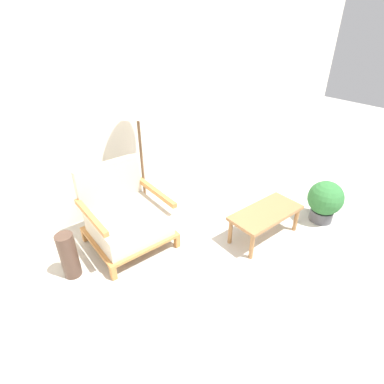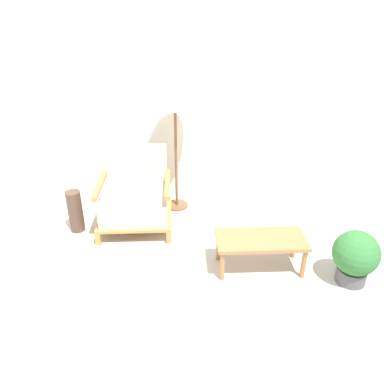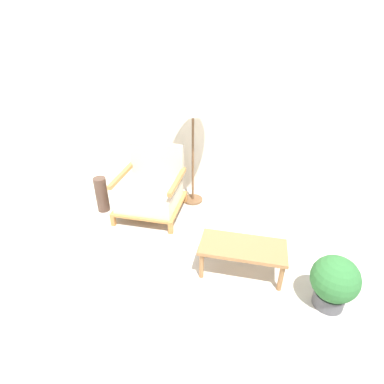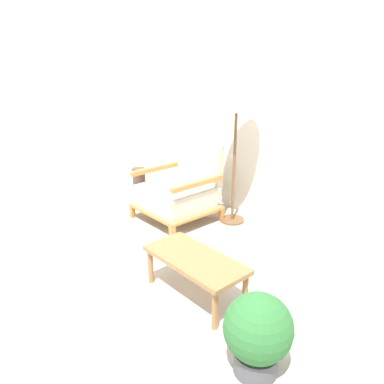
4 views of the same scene
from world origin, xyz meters
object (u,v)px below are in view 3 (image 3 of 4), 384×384
at_px(armchair, 151,190).
at_px(floor_lamp, 193,107).
at_px(coffee_table, 243,250).
at_px(vase, 102,194).
at_px(potted_plant, 334,281).

relative_size(armchair, floor_lamp, 0.57).
xyz_separation_m(armchair, coffee_table, (1.19, -0.83, -0.04)).
distance_m(vase, potted_plant, 2.76).
relative_size(coffee_table, potted_plant, 1.62).
height_order(coffee_table, potted_plant, potted_plant).
bearing_deg(vase, potted_plant, -20.24).
xyz_separation_m(coffee_table, potted_plant, (0.77, -0.22, -0.01)).
bearing_deg(potted_plant, coffee_table, 163.80).
bearing_deg(floor_lamp, armchair, -139.51).
height_order(armchair, coffee_table, armchair).
xyz_separation_m(vase, potted_plant, (2.59, -0.95, 0.04)).
distance_m(armchair, vase, 0.64).
xyz_separation_m(armchair, vase, (-0.63, -0.10, -0.09)).
relative_size(armchair, coffee_table, 1.02).
xyz_separation_m(armchair, floor_lamp, (0.45, 0.38, 0.95)).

